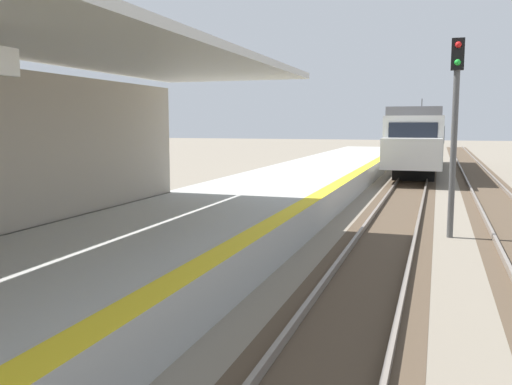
{
  "coord_description": "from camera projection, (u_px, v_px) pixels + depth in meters",
  "views": [
    {
      "loc": [
        3.1,
        4.36,
        3.03
      ],
      "look_at": [
        0.78,
        11.36,
        2.1
      ],
      "focal_mm": 38.52,
      "sensor_mm": 36.0,
      "label": 1
    }
  ],
  "objects": [
    {
      "name": "station_platform",
      "position": [
        187.0,
        233.0,
        13.03
      ],
      "size": [
        5.0,
        80.0,
        0.91
      ],
      "color": "#A8A8A3",
      "rests_on": "ground"
    },
    {
      "name": "track_pair_nearest_platform",
      "position": [
        390.0,
        230.0,
        15.48
      ],
      "size": [
        2.34,
        120.0,
        0.16
      ],
      "color": "#4C3D2D",
      "rests_on": "ground"
    },
    {
      "name": "approaching_train",
      "position": [
        419.0,
        137.0,
        34.92
      ],
      "size": [
        2.93,
        19.6,
        4.76
      ],
      "color": "silver",
      "rests_on": "ground"
    },
    {
      "name": "rail_signal_post",
      "position": [
        455.0,
        117.0,
        14.3
      ],
      "size": [
        0.32,
        0.34,
        5.2
      ],
      "color": "#4C4C4C",
      "rests_on": "ground"
    }
  ]
}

